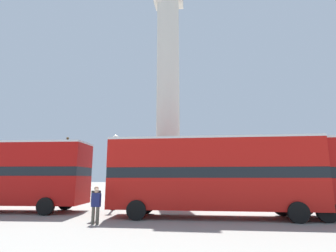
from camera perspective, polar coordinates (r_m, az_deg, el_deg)
name	(u,v)px	position (r m, az deg, el deg)	size (l,w,h in m)	color
ground_plane	(168,204)	(21.97, 0.00, -16.71)	(200.00, 200.00, 0.00)	gray
monument_column	(168,125)	(22.29, 0.00, 0.13)	(6.14, 6.14, 20.32)	beige
bus_b	(0,173)	(20.37, -32.72, -8.61)	(11.37, 3.48, 4.37)	#A80F0C
bus_c	(212,173)	(14.88, 9.57, -10.06)	(11.28, 2.98, 4.29)	#B7140F
equestrian_statue	(65,181)	(28.22, -21.58, -10.99)	(3.79, 3.29, 6.18)	beige
street_lamp	(115,165)	(18.62, -11.52, -8.35)	(0.44, 0.44, 5.07)	black
pedestrian_near_lamp	(96,205)	(13.21, -15.42, -16.16)	(0.44, 0.21, 1.62)	#4C473D
pedestrian_by_plinth	(96,201)	(14.24, -15.45, -15.51)	(0.41, 0.46, 1.70)	#4C473D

